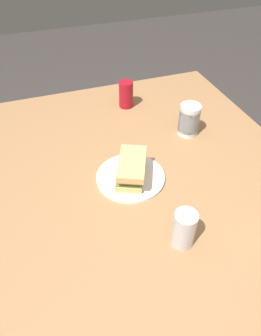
{
  "coord_description": "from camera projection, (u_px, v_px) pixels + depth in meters",
  "views": [
    {
      "loc": [
        0.62,
        -0.34,
        1.49
      ],
      "look_at": [
        -0.12,
        -0.09,
        0.77
      ],
      "focal_mm": 32.79,
      "sensor_mm": 36.0,
      "label": 1
    }
  ],
  "objects": [
    {
      "name": "ground_plane",
      "position": [
        155.0,
        293.0,
        1.52
      ],
      "size": [
        8.0,
        8.0,
        0.0
      ],
      "primitive_type": "plane",
      "color": "#383330"
    },
    {
      "name": "dining_table",
      "position": [
        165.0,
        210.0,
        1.08
      ],
      "size": [
        1.61,
        1.09,
        0.72
      ],
      "color": "#9E7047",
      "rests_on": "ground_plane"
    },
    {
      "name": "paper_plate",
      "position": [
        130.0,
        177.0,
        1.09
      ],
      "size": [
        0.24,
        0.24,
        0.01
      ],
      "primitive_type": "cylinder",
      "color": "white",
      "rests_on": "dining_table"
    },
    {
      "name": "sandwich",
      "position": [
        131.0,
        168.0,
        1.05
      ],
      "size": [
        0.21,
        0.15,
        0.08
      ],
      "color": "#DBB26B",
      "rests_on": "paper_plate"
    },
    {
      "name": "soda_can_red",
      "position": [
        126.0,
        94.0,
        1.41
      ],
      "size": [
        0.07,
        0.07,
        0.12
      ],
      "primitive_type": "cylinder",
      "color": "maroon",
      "rests_on": "dining_table"
    },
    {
      "name": "plastic_cup_stack",
      "position": [
        189.0,
        120.0,
        1.25
      ],
      "size": [
        0.08,
        0.08,
        0.13
      ],
      "color": "silver",
      "rests_on": "dining_table"
    },
    {
      "name": "soda_can_silver",
      "position": [
        184.0,
        229.0,
        0.86
      ],
      "size": [
        0.07,
        0.07,
        0.12
      ],
      "primitive_type": "cylinder",
      "color": "silver",
      "rests_on": "dining_table"
    }
  ]
}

